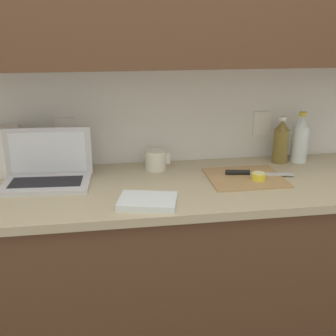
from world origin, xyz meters
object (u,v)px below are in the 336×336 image
knife (247,173)px  paper_towel_roll (7,151)px  bottle_oil_tall (300,139)px  bottle_green_soda (281,142)px  laptop (47,171)px  cutting_board (245,178)px  lemon_half_cut (259,176)px  measuring_cup (156,160)px

knife → paper_towel_roll: 1.10m
knife → bottle_oil_tall: 0.38m
knife → bottle_green_soda: 0.30m
laptop → cutting_board: laptop is taller
bottle_oil_tall → lemon_half_cut: bearing=-140.9°
knife → bottle_green_soda: bottle_green_soda is taller
lemon_half_cut → measuring_cup: bearing=151.8°
laptop → paper_towel_roll: (-0.19, 0.14, 0.06)m
knife → laptop: bearing=-174.2°
paper_towel_roll → laptop: bearing=-37.1°
paper_towel_roll → knife: bearing=-10.1°
bottle_oil_tall → measuring_cup: bearing=-178.9°
paper_towel_roll → cutting_board: bearing=-11.7°
knife → bottle_green_soda: bearing=46.2°
lemon_half_cut → cutting_board: bearing=135.1°
cutting_board → bottle_green_soda: size_ratio=1.43×
paper_towel_roll → bottle_oil_tall: bearing=-0.9°
bottle_oil_tall → laptop: bearing=-174.3°
laptop → bottle_oil_tall: (1.21, 0.12, 0.06)m
bottle_green_soda → paper_towel_roll: size_ratio=1.03×
bottle_oil_tall → knife: bearing=-152.3°
lemon_half_cut → bottle_oil_tall: bottle_oil_tall is taller
cutting_board → paper_towel_roll: 1.08m
bottle_green_soda → lemon_half_cut: bearing=-129.3°
measuring_cup → lemon_half_cut: bearing=-28.2°
knife → lemon_half_cut: (0.03, -0.07, 0.01)m
laptop → paper_towel_roll: size_ratio=1.71×
knife → bottle_oil_tall: bottle_oil_tall is taller
laptop → cutting_board: (0.87, -0.08, -0.05)m
bottle_oil_tall → cutting_board: bearing=-150.1°
cutting_board → knife: bearing=56.1°
bottle_oil_tall → paper_towel_roll: size_ratio=1.11×
laptop → measuring_cup: size_ratio=3.24×
lemon_half_cut → bottle_green_soda: bottle_green_soda is taller
cutting_board → bottle_green_soda: bearing=39.0°
measuring_cup → laptop: bearing=-167.6°
laptop → knife: size_ratio=1.25×
laptop → measuring_cup: bearing=16.1°
laptop → bottle_oil_tall: bottle_oil_tall is taller
knife → paper_towel_roll: (-1.07, 0.19, 0.10)m
knife → measuring_cup: measuring_cup is taller
laptop → lemon_half_cut: laptop is taller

